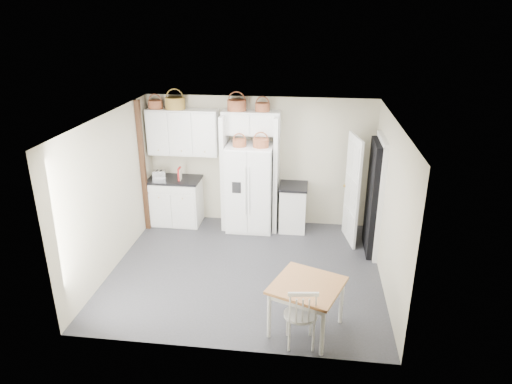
# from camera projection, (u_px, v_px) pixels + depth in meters

# --- Properties ---
(floor) EXTENTS (4.50, 4.50, 0.00)m
(floor) POSITION_uv_depth(u_px,v_px,m) (246.00, 269.00, 7.78)
(floor) COLOR #2F2E31
(floor) RESTS_ON ground
(ceiling) EXTENTS (4.50, 4.50, 0.00)m
(ceiling) POSITION_uv_depth(u_px,v_px,m) (244.00, 119.00, 6.83)
(ceiling) COLOR white
(ceiling) RESTS_ON wall_back
(wall_back) EXTENTS (4.50, 0.00, 4.50)m
(wall_back) POSITION_uv_depth(u_px,v_px,m) (260.00, 161.00, 9.15)
(wall_back) COLOR #C2B999
(wall_back) RESTS_ON floor
(wall_left) EXTENTS (0.00, 4.00, 4.00)m
(wall_left) POSITION_uv_depth(u_px,v_px,m) (111.00, 193.00, 7.57)
(wall_left) COLOR #C2B999
(wall_left) RESTS_ON floor
(wall_right) EXTENTS (0.00, 4.00, 4.00)m
(wall_right) POSITION_uv_depth(u_px,v_px,m) (389.00, 206.00, 7.04)
(wall_right) COLOR #C2B999
(wall_right) RESTS_ON floor
(refrigerator) EXTENTS (0.89, 0.72, 1.73)m
(refrigerator) POSITION_uv_depth(u_px,v_px,m) (250.00, 188.00, 9.00)
(refrigerator) COLOR white
(refrigerator) RESTS_ON floor
(base_cab_left) EXTENTS (1.00, 0.63, 0.93)m
(base_cab_left) POSITION_uv_depth(u_px,v_px,m) (176.00, 201.00, 9.38)
(base_cab_left) COLOR silver
(base_cab_left) RESTS_ON floor
(base_cab_right) EXTENTS (0.51, 0.61, 0.90)m
(base_cab_right) POSITION_uv_depth(u_px,v_px,m) (293.00, 208.00, 9.11)
(base_cab_right) COLOR silver
(base_cab_right) RESTS_ON floor
(dining_table) EXTENTS (1.12, 1.12, 0.72)m
(dining_table) POSITION_uv_depth(u_px,v_px,m) (306.00, 307.00, 6.19)
(dining_table) COLOR #A67135
(dining_table) RESTS_ON floor
(windsor_chair) EXTENTS (0.49, 0.46, 0.91)m
(windsor_chair) POSITION_uv_depth(u_px,v_px,m) (301.00, 314.00, 5.89)
(windsor_chair) COLOR silver
(windsor_chair) RESTS_ON floor
(counter_left) EXTENTS (1.05, 0.68, 0.04)m
(counter_left) POSITION_uv_depth(u_px,v_px,m) (175.00, 179.00, 9.20)
(counter_left) COLOR black
(counter_left) RESTS_ON base_cab_left
(counter_right) EXTENTS (0.55, 0.65, 0.04)m
(counter_right) POSITION_uv_depth(u_px,v_px,m) (294.00, 186.00, 8.93)
(counter_right) COLOR black
(counter_right) RESTS_ON base_cab_right
(toaster) EXTENTS (0.28, 0.19, 0.18)m
(toaster) POSITION_uv_depth(u_px,v_px,m) (159.00, 175.00, 9.13)
(toaster) COLOR silver
(toaster) RESTS_ON counter_left
(cookbook_red) EXTENTS (0.04, 0.17, 0.26)m
(cookbook_red) POSITION_uv_depth(u_px,v_px,m) (180.00, 174.00, 9.06)
(cookbook_red) COLOR #AA1B19
(cookbook_red) RESTS_ON counter_left
(cookbook_cream) EXTENTS (0.04, 0.15, 0.23)m
(cookbook_cream) POSITION_uv_depth(u_px,v_px,m) (180.00, 175.00, 9.06)
(cookbook_cream) COLOR #F7ECCD
(cookbook_cream) RESTS_ON counter_left
(basket_upper_a) EXTENTS (0.28, 0.28, 0.16)m
(basket_upper_a) POSITION_uv_depth(u_px,v_px,m) (155.00, 104.00, 8.82)
(basket_upper_a) COLOR brown
(basket_upper_a) RESTS_ON upper_cabinet
(basket_upper_b) EXTENTS (0.38, 0.38, 0.22)m
(basket_upper_b) POSITION_uv_depth(u_px,v_px,m) (175.00, 103.00, 8.76)
(basket_upper_b) COLOR olive
(basket_upper_b) RESTS_ON upper_cabinet
(basket_bridge_a) EXTENTS (0.36, 0.36, 0.20)m
(basket_bridge_a) POSITION_uv_depth(u_px,v_px,m) (237.00, 105.00, 8.62)
(basket_bridge_a) COLOR brown
(basket_bridge_a) RESTS_ON bridge_cabinet
(basket_bridge_b) EXTENTS (0.28, 0.28, 0.16)m
(basket_bridge_b) POSITION_uv_depth(u_px,v_px,m) (262.00, 107.00, 8.57)
(basket_bridge_b) COLOR brown
(basket_bridge_b) RESTS_ON bridge_cabinet
(basket_fridge_a) EXTENTS (0.26, 0.26, 0.14)m
(basket_fridge_a) POSITION_uv_depth(u_px,v_px,m) (239.00, 143.00, 8.58)
(basket_fridge_a) COLOR brown
(basket_fridge_a) RESTS_ON refrigerator
(basket_fridge_b) EXTENTS (0.30, 0.30, 0.16)m
(basket_fridge_b) POSITION_uv_depth(u_px,v_px,m) (261.00, 143.00, 8.53)
(basket_fridge_b) COLOR brown
(basket_fridge_b) RESTS_ON refrigerator
(upper_cabinet) EXTENTS (1.40, 0.34, 0.90)m
(upper_cabinet) POSITION_uv_depth(u_px,v_px,m) (183.00, 132.00, 8.95)
(upper_cabinet) COLOR silver
(upper_cabinet) RESTS_ON wall_back
(bridge_cabinet) EXTENTS (1.12, 0.34, 0.45)m
(bridge_cabinet) POSITION_uv_depth(u_px,v_px,m) (251.00, 123.00, 8.71)
(bridge_cabinet) COLOR silver
(bridge_cabinet) RESTS_ON wall_back
(fridge_panel_left) EXTENTS (0.08, 0.60, 2.30)m
(fridge_panel_left) POSITION_uv_depth(u_px,v_px,m) (225.00, 172.00, 9.01)
(fridge_panel_left) COLOR silver
(fridge_panel_left) RESTS_ON floor
(fridge_panel_right) EXTENTS (0.08, 0.60, 2.30)m
(fridge_panel_right) POSITION_uv_depth(u_px,v_px,m) (276.00, 174.00, 8.89)
(fridge_panel_right) COLOR silver
(fridge_panel_right) RESTS_ON floor
(trim_post) EXTENTS (0.09, 0.09, 2.60)m
(trim_post) POSITION_uv_depth(u_px,v_px,m) (143.00, 167.00, 8.81)
(trim_post) COLOR #351C0D
(trim_post) RESTS_ON floor
(doorway_void) EXTENTS (0.18, 0.85, 2.05)m
(doorway_void) POSITION_uv_depth(u_px,v_px,m) (374.00, 198.00, 8.08)
(doorway_void) COLOR black
(doorway_void) RESTS_ON floor
(door_slab) EXTENTS (0.21, 0.79, 2.05)m
(door_slab) POSITION_uv_depth(u_px,v_px,m) (352.00, 190.00, 8.43)
(door_slab) COLOR white
(door_slab) RESTS_ON floor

